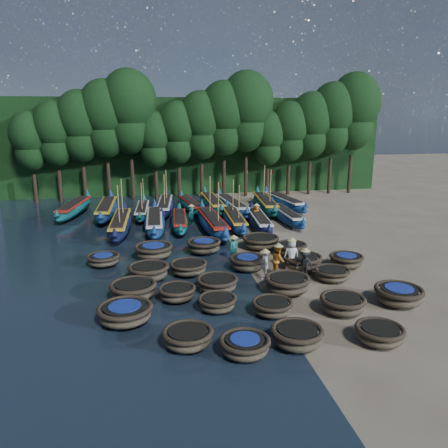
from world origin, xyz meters
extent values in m
plane|color=gray|center=(0.00, 0.00, 0.00)|extent=(120.00, 120.00, 0.00)
cube|color=black|center=(0.00, 23.50, 5.00)|extent=(40.00, 3.00, 10.00)
ellipsoid|color=brown|center=(-4.10, -9.22, 0.31)|extent=(2.11, 2.11, 0.63)
torus|color=#362D20|center=(-4.10, -9.22, 0.61)|extent=(1.93, 1.93, 0.19)
cylinder|color=black|center=(-4.10, -9.22, 0.65)|extent=(1.46, 1.46, 0.06)
ellipsoid|color=brown|center=(-2.13, -10.15, 0.30)|extent=(2.18, 2.18, 0.60)
torus|color=#362D20|center=(-2.13, -10.15, 0.58)|extent=(1.87, 1.87, 0.18)
cylinder|color=black|center=(-2.13, -10.15, 0.62)|extent=(1.42, 1.42, 0.05)
cylinder|color=navy|center=(-2.13, -10.15, 0.66)|extent=(1.09, 1.09, 0.04)
ellipsoid|color=brown|center=(-0.09, -9.90, 0.34)|extent=(2.31, 2.31, 0.69)
torus|color=#362D20|center=(-0.09, -9.90, 0.66)|extent=(2.00, 2.00, 0.21)
cylinder|color=black|center=(-0.09, -9.90, 0.71)|extent=(1.50, 1.50, 0.06)
ellipsoid|color=brown|center=(3.07, -10.22, 0.31)|extent=(1.87, 1.87, 0.62)
torus|color=#362D20|center=(3.07, -10.22, 0.60)|extent=(1.87, 1.87, 0.19)
cylinder|color=black|center=(3.07, -10.22, 0.64)|extent=(1.41, 1.41, 0.06)
ellipsoid|color=brown|center=(-6.48, -6.84, 0.35)|extent=(2.59, 2.59, 0.69)
torus|color=#362D20|center=(-6.48, -6.84, 0.67)|extent=(2.33, 2.33, 0.21)
cylinder|color=black|center=(-6.48, -6.84, 0.71)|extent=(1.78, 1.78, 0.06)
cylinder|color=navy|center=(-6.48, -6.84, 0.76)|extent=(1.37, 1.37, 0.04)
ellipsoid|color=brown|center=(-2.53, -6.36, 0.29)|extent=(1.79, 1.79, 0.58)
torus|color=#362D20|center=(-2.53, -6.36, 0.56)|extent=(1.75, 1.75, 0.18)
cylinder|color=black|center=(-2.53, -6.36, 0.60)|extent=(1.32, 1.32, 0.05)
ellipsoid|color=brown|center=(-0.25, -7.20, 0.29)|extent=(2.11, 2.11, 0.59)
torus|color=#362D20|center=(-0.25, -7.20, 0.57)|extent=(1.79, 1.79, 0.18)
cylinder|color=black|center=(-0.25, -7.20, 0.61)|extent=(1.36, 1.36, 0.05)
ellipsoid|color=brown|center=(2.79, -7.58, 0.35)|extent=(1.87, 1.87, 0.69)
torus|color=#362D20|center=(2.79, -7.58, 0.67)|extent=(1.99, 1.99, 0.21)
cylinder|color=black|center=(2.79, -7.58, 0.71)|extent=(1.50, 1.50, 0.06)
ellipsoid|color=brown|center=(5.70, -7.16, 0.37)|extent=(2.31, 2.31, 0.73)
torus|color=#362D20|center=(5.70, -7.16, 0.71)|extent=(2.21, 2.21, 0.22)
cylinder|color=black|center=(5.70, -7.16, 0.75)|extent=(1.66, 1.66, 0.07)
cylinder|color=navy|center=(5.70, -7.16, 0.80)|extent=(1.28, 1.28, 0.04)
ellipsoid|color=brown|center=(-6.21, -4.46, 0.36)|extent=(2.12, 2.12, 0.73)
torus|color=#362D20|center=(-6.21, -4.46, 0.71)|extent=(2.21, 2.21, 0.22)
cylinder|color=black|center=(-6.21, -4.46, 0.75)|extent=(1.67, 1.67, 0.07)
ellipsoid|color=brown|center=(-4.20, -4.98, 0.31)|extent=(1.74, 1.74, 0.61)
torus|color=#362D20|center=(-4.20, -4.98, 0.60)|extent=(1.77, 1.77, 0.19)
cylinder|color=black|center=(-4.20, -4.98, 0.63)|extent=(1.33, 1.33, 0.06)
ellipsoid|color=brown|center=(-2.19, -4.23, 0.32)|extent=(2.48, 2.48, 0.64)
torus|color=#362D20|center=(-2.19, -4.23, 0.62)|extent=(2.04, 2.04, 0.19)
cylinder|color=black|center=(-2.19, -4.23, 0.66)|extent=(1.55, 1.55, 0.06)
ellipsoid|color=brown|center=(1.11, -5.01, 0.38)|extent=(2.53, 2.53, 0.75)
torus|color=#362D20|center=(1.11, -5.01, 0.73)|extent=(2.24, 2.24, 0.23)
cylinder|color=black|center=(1.11, -5.01, 0.77)|extent=(1.69, 1.69, 0.07)
ellipsoid|color=brown|center=(3.92, -3.88, 0.29)|extent=(2.24, 2.24, 0.58)
torus|color=#362D20|center=(3.92, -3.88, 0.57)|extent=(1.87, 1.87, 0.18)
cylinder|color=black|center=(3.92, -3.88, 0.60)|extent=(1.42, 1.42, 0.05)
ellipsoid|color=brown|center=(-5.48, -2.15, 0.37)|extent=(2.05, 2.05, 0.74)
torus|color=#362D20|center=(-5.48, -2.15, 0.71)|extent=(2.15, 2.15, 0.22)
cylinder|color=black|center=(-5.48, -2.15, 0.76)|extent=(1.61, 1.61, 0.07)
ellipsoid|color=brown|center=(-3.36, -1.72, 0.31)|extent=(2.08, 2.08, 0.62)
torus|color=#362D20|center=(-3.36, -1.72, 0.61)|extent=(2.01, 2.01, 0.19)
cylinder|color=black|center=(-3.36, -1.72, 0.64)|extent=(1.53, 1.53, 0.06)
ellipsoid|color=brown|center=(-0.08, -1.61, 0.35)|extent=(2.10, 2.10, 0.71)
torus|color=#362D20|center=(-0.08, -1.61, 0.69)|extent=(2.01, 2.01, 0.21)
cylinder|color=black|center=(-0.08, -1.61, 0.73)|extent=(1.50, 1.50, 0.06)
cylinder|color=navy|center=(-0.08, -1.61, 0.77)|extent=(1.16, 1.16, 0.04)
ellipsoid|color=brown|center=(2.98, -1.94, 0.35)|extent=(2.74, 2.74, 0.71)
torus|color=#362D20|center=(2.98, -1.94, 0.69)|extent=(2.24, 2.24, 0.21)
cylinder|color=black|center=(2.98, -1.94, 0.73)|extent=(1.70, 1.70, 0.06)
ellipsoid|color=brown|center=(5.51, -2.15, 0.33)|extent=(1.89, 1.89, 0.67)
torus|color=#362D20|center=(5.51, -2.15, 0.65)|extent=(1.92, 1.92, 0.20)
cylinder|color=black|center=(5.51, -2.15, 0.69)|extent=(1.44, 1.44, 0.06)
cylinder|color=navy|center=(5.51, -2.15, 0.73)|extent=(1.11, 1.11, 0.04)
ellipsoid|color=brown|center=(-8.01, 0.51, 0.29)|extent=(2.20, 2.20, 0.58)
torus|color=#362D20|center=(-8.01, 0.51, 0.56)|extent=(1.86, 1.86, 0.18)
cylinder|color=black|center=(-8.01, 0.51, 0.60)|extent=(1.41, 1.41, 0.05)
cylinder|color=navy|center=(-8.01, 0.51, 0.64)|extent=(1.09, 1.09, 0.04)
ellipsoid|color=brown|center=(-5.16, 1.32, 0.38)|extent=(2.74, 2.74, 0.75)
torus|color=#362D20|center=(-5.16, 1.32, 0.73)|extent=(2.30, 2.30, 0.23)
cylinder|color=black|center=(-5.16, 1.32, 0.77)|extent=(1.74, 1.74, 0.07)
cylinder|color=navy|center=(-5.16, 1.32, 0.82)|extent=(1.34, 1.34, 0.05)
ellipsoid|color=brown|center=(-2.07, 1.83, 0.37)|extent=(2.18, 2.18, 0.73)
torus|color=#362D20|center=(-2.07, 1.83, 0.71)|extent=(2.15, 2.15, 0.22)
cylinder|color=black|center=(-2.07, 1.83, 0.75)|extent=(1.62, 1.62, 0.07)
cylinder|color=navy|center=(-2.07, 1.83, 0.80)|extent=(1.25, 1.25, 0.04)
ellipsoid|color=brown|center=(1.66, 2.15, 0.36)|extent=(2.56, 2.56, 0.71)
torus|color=#362D20|center=(1.66, 2.15, 0.69)|extent=(2.40, 2.40, 0.22)
cylinder|color=black|center=(1.66, 2.15, 0.74)|extent=(1.83, 1.83, 0.06)
ellipsoid|color=brown|center=(3.15, 0.45, 0.34)|extent=(1.95, 1.95, 0.69)
torus|color=#362D20|center=(3.15, 0.45, 0.67)|extent=(1.94, 1.94, 0.21)
cylinder|color=black|center=(3.15, 0.45, 0.71)|extent=(1.45, 1.45, 0.06)
ellipsoid|color=#0E1136|center=(-7.43, 7.82, 0.53)|extent=(1.81, 8.58, 1.07)
cone|color=#0E1136|center=(-7.30, 11.98, 1.23)|extent=(0.47, 0.47, 0.64)
cone|color=#0E1136|center=(-7.56, 3.66, 1.17)|extent=(0.47, 0.47, 0.53)
cube|color=gold|center=(-7.43, 7.82, 0.98)|extent=(1.33, 6.65, 0.13)
cube|color=black|center=(-7.43, 7.82, 1.07)|extent=(1.02, 5.79, 0.11)
cylinder|color=#997F4C|center=(-7.28, 9.10, 2.24)|extent=(0.07, 0.25, 2.99)
cylinder|color=#997F4C|center=(-7.38, 6.22, 2.24)|extent=(0.07, 0.25, 2.99)
plane|color=red|center=(-7.22, 6.21, 3.54)|extent=(0.00, 0.37, 0.37)
ellipsoid|color=navy|center=(-4.95, 8.08, 0.53)|extent=(1.74, 8.54, 1.06)
cone|color=navy|center=(-4.85, 12.22, 1.22)|extent=(0.47, 0.47, 0.64)
cone|color=navy|center=(-5.05, 3.93, 1.17)|extent=(0.47, 0.47, 0.53)
cube|color=silver|center=(-4.95, 8.08, 0.98)|extent=(1.28, 6.62, 0.13)
cube|color=black|center=(-4.95, 8.08, 1.06)|extent=(0.97, 5.76, 0.11)
ellipsoid|color=#0F5757|center=(-3.05, 8.30, 0.45)|extent=(1.73, 7.25, 0.90)
cone|color=#0F5757|center=(-2.84, 11.80, 1.03)|extent=(0.40, 0.40, 0.54)
cone|color=#0F5757|center=(-3.27, 4.81, 0.99)|extent=(0.40, 0.40, 0.45)
cube|color=#B12015|center=(-3.05, 8.30, 0.83)|extent=(1.28, 5.62, 0.11)
cube|color=black|center=(-3.05, 8.30, 0.90)|extent=(1.00, 4.89, 0.09)
ellipsoid|color=navy|center=(-0.78, 6.91, 0.56)|extent=(2.06, 8.97, 1.11)
cone|color=navy|center=(-1.00, 11.24, 1.28)|extent=(0.49, 0.49, 0.67)
cone|color=navy|center=(-0.56, 2.58, 1.22)|extent=(0.49, 0.49, 0.56)
cube|color=#B12015|center=(-0.78, 6.91, 1.02)|extent=(1.52, 6.95, 0.13)
cube|color=black|center=(-0.78, 6.91, 1.11)|extent=(1.17, 6.04, 0.11)
cylinder|color=#997F4C|center=(-0.74, 8.25, 2.34)|extent=(0.08, 0.26, 3.11)
cylinder|color=#997F4C|center=(-0.58, 5.25, 2.34)|extent=(0.08, 0.26, 3.11)
plane|color=red|center=(-0.42, 5.26, 3.69)|extent=(0.00, 0.39, 0.39)
ellipsoid|color=navy|center=(1.05, 7.83, 0.50)|extent=(1.70, 8.00, 0.99)
cone|color=navy|center=(1.18, 11.70, 1.14)|extent=(0.44, 0.44, 0.60)
cone|color=navy|center=(0.92, 3.95, 1.09)|extent=(0.44, 0.44, 0.50)
cube|color=gold|center=(1.05, 7.83, 0.91)|extent=(1.25, 6.20, 0.12)
cube|color=black|center=(1.05, 7.83, 0.99)|extent=(0.95, 5.39, 0.10)
cylinder|color=#997F4C|center=(1.19, 9.02, 2.09)|extent=(0.07, 0.24, 2.78)
cylinder|color=#997F4C|center=(1.10, 6.34, 2.09)|extent=(0.07, 0.24, 2.78)
plane|color=red|center=(1.25, 6.33, 3.30)|extent=(0.00, 0.35, 0.35)
ellipsoid|color=#0E1136|center=(2.87, 7.21, 0.48)|extent=(1.98, 7.83, 0.97)
cone|color=#0E1136|center=(3.15, 10.98, 1.11)|extent=(0.43, 0.43, 0.58)
cone|color=#0E1136|center=(2.58, 3.45, 1.06)|extent=(0.43, 0.43, 0.48)
cube|color=silver|center=(2.87, 7.21, 0.89)|extent=(1.47, 6.06, 0.12)
cube|color=black|center=(2.87, 7.21, 0.97)|extent=(1.15, 5.27, 0.10)
ellipsoid|color=navy|center=(5.44, 8.61, 0.47)|extent=(1.55, 7.61, 0.95)
cone|color=navy|center=(5.35, 12.30, 1.09)|extent=(0.42, 0.42, 0.57)
cone|color=navy|center=(5.53, 4.91, 1.04)|extent=(0.42, 0.42, 0.47)
cube|color=silver|center=(5.44, 8.61, 0.87)|extent=(1.14, 5.90, 0.11)
cube|color=black|center=(5.44, 8.61, 0.95)|extent=(0.86, 5.13, 0.09)
ellipsoid|color=#0F5757|center=(-11.61, 14.09, 0.53)|extent=(2.83, 8.59, 1.06)
cone|color=#0F5757|center=(-10.96, 18.17, 1.22)|extent=(0.47, 0.47, 0.63)
cone|color=#0F5757|center=(-12.25, 10.02, 1.16)|extent=(0.47, 0.47, 0.53)
cube|color=#B12015|center=(-11.61, 14.09, 0.97)|extent=(2.12, 6.65, 0.13)
cube|color=black|center=(-11.61, 14.09, 1.06)|extent=(1.71, 5.77, 0.11)
ellipsoid|color=navy|center=(-8.84, 13.03, 0.55)|extent=(1.74, 8.86, 1.10)
cone|color=navy|center=(-8.77, 17.34, 1.27)|extent=(0.49, 0.49, 0.66)
cone|color=navy|center=(-8.92, 8.72, 1.22)|extent=(0.49, 0.49, 0.55)
cube|color=gold|center=(-8.84, 13.03, 1.02)|extent=(1.28, 6.87, 0.13)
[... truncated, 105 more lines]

